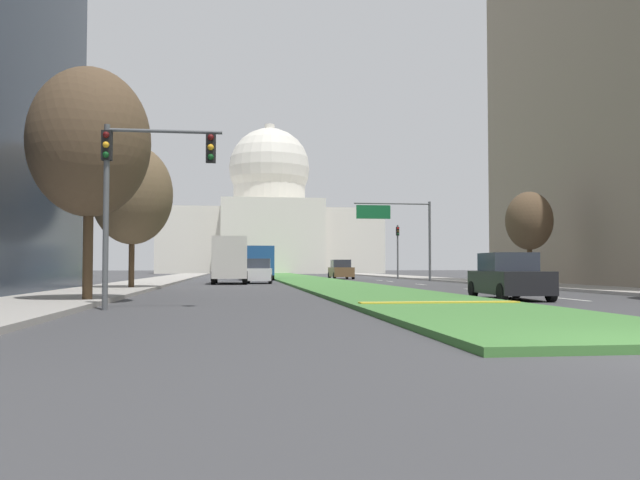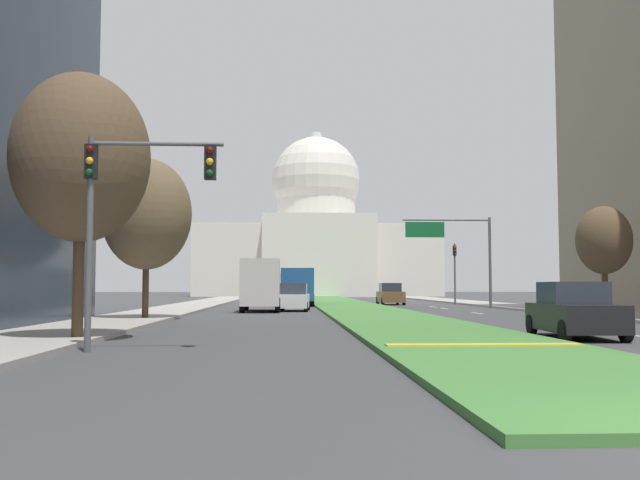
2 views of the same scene
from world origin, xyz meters
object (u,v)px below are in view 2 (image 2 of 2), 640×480
(capitol_building, at_px, (316,239))
(street_tree_left_mid, at_px, (147,214))
(box_truck_delivery, at_px, (261,285))
(traffic_light_far_right, at_px, (455,266))
(street_tree_right_mid, at_px, (604,241))
(sedan_distant, at_px, (390,295))
(city_bus, at_px, (296,284))
(sedan_lead_stopped, at_px, (574,312))
(street_tree_left_near, at_px, (81,158))
(traffic_light_near_left, at_px, (125,195))
(overhead_guide_sign, at_px, (457,243))
(sedan_midblock, at_px, (294,298))

(capitol_building, relative_size, street_tree_left_mid, 5.13)
(box_truck_delivery, bearing_deg, traffic_light_far_right, 44.22)
(street_tree_right_mid, xyz_separation_m, sedan_distant, (-6.75, 26.02, -2.96))
(capitol_building, relative_size, traffic_light_far_right, 7.34)
(city_bus, bearing_deg, capitol_building, 85.96)
(capitol_building, bearing_deg, sedan_lead_stopped, -87.57)
(city_bus, bearing_deg, sedan_distant, 10.13)
(street_tree_left_near, xyz_separation_m, sedan_distant, (14.74, 39.53, -4.40))
(street_tree_right_mid, bearing_deg, box_truck_delivery, 149.36)
(traffic_light_near_left, bearing_deg, traffic_light_far_right, 66.68)
(street_tree_right_mid, relative_size, box_truck_delivery, 0.86)
(traffic_light_far_right, distance_m, overhead_guide_sign, 10.13)
(capitol_building, xyz_separation_m, box_truck_delivery, (-6.37, -70.85, -7.60))
(capitol_building, height_order, overhead_guide_sign, capitol_building)
(traffic_light_far_right, xyz_separation_m, sedan_lead_stopped, (-5.56, -38.32, -2.51))
(city_bus, bearing_deg, street_tree_left_mid, -105.63)
(overhead_guide_sign, bearing_deg, box_truck_delivery, -157.46)
(capitol_building, relative_size, sedan_distant, 8.29)
(street_tree_left_mid, relative_size, city_bus, 0.68)
(street_tree_left_mid, distance_m, street_tree_right_mid, 22.07)
(capitol_building, distance_m, street_tree_left_mid, 83.19)
(traffic_light_near_left, distance_m, overhead_guide_sign, 36.26)
(city_bus, bearing_deg, box_truck_delivery, -99.39)
(capitol_building, distance_m, sedan_midblock, 70.68)
(city_bus, bearing_deg, street_tree_left_near, -100.01)
(capitol_building, bearing_deg, traffic_light_far_right, -80.22)
(traffic_light_near_left, xyz_separation_m, sedan_distant, (12.74, 42.69, -2.94))
(street_tree_right_mid, bearing_deg, traffic_light_near_left, -139.45)
(capitol_building, xyz_separation_m, traffic_light_far_right, (9.54, -55.38, -5.96))
(traffic_light_near_left, distance_m, street_tree_left_mid, 15.62)
(traffic_light_far_right, distance_m, street_tree_left_mid, 34.05)
(capitol_building, relative_size, box_truck_delivery, 5.97)
(street_tree_left_mid, relative_size, sedan_midblock, 1.74)
(street_tree_left_mid, height_order, sedan_distant, street_tree_left_mid)
(street_tree_left_near, relative_size, city_bus, 0.70)
(capitol_building, xyz_separation_m, street_tree_left_mid, (-11.22, -82.31, -4.40))
(sedan_midblock, height_order, box_truck_delivery, box_truck_delivery)
(street_tree_right_mid, relative_size, city_bus, 0.50)
(overhead_guide_sign, distance_m, street_tree_left_mid, 25.26)
(box_truck_delivery, height_order, city_bus, box_truck_delivery)
(traffic_light_far_right, height_order, street_tree_left_mid, street_tree_left_mid)
(traffic_light_near_left, height_order, street_tree_left_mid, street_tree_left_mid)
(sedan_midblock, distance_m, box_truck_delivery, 2.37)
(overhead_guide_sign, bearing_deg, city_bus, 142.31)
(overhead_guide_sign, distance_m, sedan_midblock, 13.20)
(traffic_light_near_left, distance_m, sedan_lead_stopped, 13.63)
(overhead_guide_sign, bearing_deg, sedan_distant, 107.92)
(sedan_lead_stopped, bearing_deg, sedan_distant, 89.92)
(capitol_building, xyz_separation_m, sedan_distant, (4.04, -54.99, -8.42))
(sedan_lead_stopped, distance_m, box_truck_delivery, 25.09)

